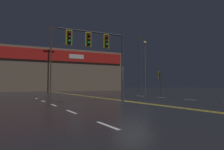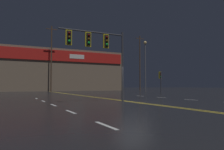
# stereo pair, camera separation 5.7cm
# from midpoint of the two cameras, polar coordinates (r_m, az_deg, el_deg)

# --- Properties ---
(ground_plane) EXTENTS (200.00, 200.00, 0.00)m
(ground_plane) POSITION_cam_midpoint_polar(r_m,az_deg,el_deg) (15.15, 5.43, -7.04)
(ground_plane) COLOR black
(road_markings) EXTENTS (16.02, 60.00, 0.01)m
(road_markings) POSITION_cam_midpoint_polar(r_m,az_deg,el_deg) (14.42, 12.81, -7.18)
(road_markings) COLOR gold
(road_markings) RESTS_ON ground
(traffic_signal_median) EXTENTS (4.73, 0.36, 5.03)m
(traffic_signal_median) POSITION_cam_midpoint_polar(r_m,az_deg,el_deg) (15.14, -4.19, 7.89)
(traffic_signal_median) COLOR #38383D
(traffic_signal_median) RESTS_ON ground
(traffic_signal_corner_northeast) EXTENTS (0.42, 0.36, 3.14)m
(traffic_signal_corner_northeast) POSITION_cam_midpoint_polar(r_m,az_deg,el_deg) (32.13, 12.38, -0.64)
(traffic_signal_corner_northeast) COLOR #38383D
(traffic_signal_corner_northeast) RESTS_ON ground
(streetlight_median_approach) EXTENTS (0.56, 0.56, 9.07)m
(streetlight_median_approach) POSITION_cam_midpoint_polar(r_m,az_deg,el_deg) (39.25, 8.55, 4.10)
(streetlight_median_approach) COLOR #59595E
(streetlight_median_approach) RESTS_ON ground
(building_backdrop) EXTENTS (33.80, 10.23, 8.86)m
(building_backdrop) POSITION_cam_midpoint_polar(r_m,az_deg,el_deg) (50.56, -17.49, 1.09)
(building_backdrop) COLOR #7A6651
(building_backdrop) RESTS_ON ground
(utility_pole_row) EXTENTS (44.80, 0.26, 12.87)m
(utility_pole_row) POSITION_cam_midpoint_polar(r_m,az_deg,el_deg) (43.86, -16.19, 4.44)
(utility_pole_row) COLOR #4C3828
(utility_pole_row) RESTS_ON ground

